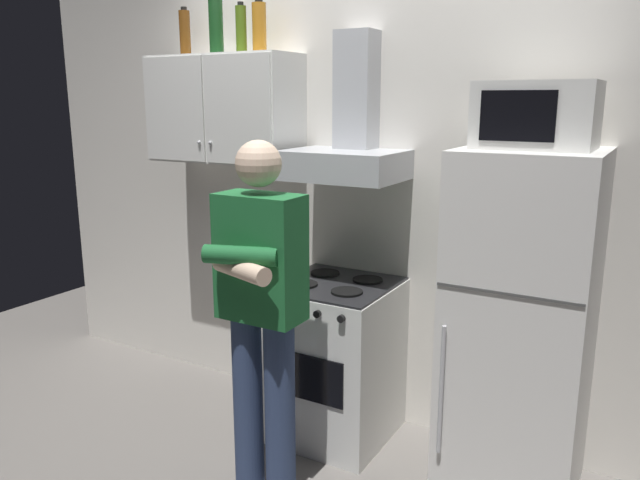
% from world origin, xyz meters
% --- Properties ---
extents(ground_plane, '(7.00, 7.00, 0.00)m').
position_xyz_m(ground_plane, '(0.00, 0.00, 0.00)').
color(ground_plane, slate).
extents(back_wall_tiled, '(4.80, 0.10, 2.70)m').
position_xyz_m(back_wall_tiled, '(0.00, 0.60, 1.35)').
color(back_wall_tiled, silver).
rests_on(back_wall_tiled, ground_plane).
extents(upper_cabinet, '(0.90, 0.37, 0.60)m').
position_xyz_m(upper_cabinet, '(-0.85, 0.37, 1.75)').
color(upper_cabinet, white).
extents(stove_oven, '(0.60, 0.62, 0.87)m').
position_xyz_m(stove_oven, '(-0.05, 0.25, 0.43)').
color(stove_oven, white).
rests_on(stove_oven, ground_plane).
extents(range_hood, '(0.60, 0.44, 0.75)m').
position_xyz_m(range_hood, '(-0.05, 0.38, 1.60)').
color(range_hood, '#B7BABF').
extents(refrigerator, '(0.60, 0.62, 1.60)m').
position_xyz_m(refrigerator, '(0.90, 0.25, 0.80)').
color(refrigerator, white).
rests_on(refrigerator, ground_plane).
extents(microwave, '(0.48, 0.37, 0.28)m').
position_xyz_m(microwave, '(0.90, 0.27, 1.74)').
color(microwave, silver).
rests_on(microwave, refrigerator).
extents(person_standing, '(0.38, 0.33, 1.64)m').
position_xyz_m(person_standing, '(-0.10, -0.36, 0.90)').
color(person_standing, navy).
rests_on(person_standing, ground_plane).
extents(bottle_olive_oil, '(0.06, 0.06, 0.27)m').
position_xyz_m(bottle_olive_oil, '(-0.70, 0.35, 2.18)').
color(bottle_olive_oil, '#4C6B19').
rests_on(bottle_olive_oil, upper_cabinet).
extents(bottle_wine_green, '(0.08, 0.08, 0.35)m').
position_xyz_m(bottle_wine_green, '(-0.86, 0.34, 2.22)').
color(bottle_wine_green, '#19471E').
rests_on(bottle_wine_green, upper_cabinet).
extents(bottle_liquor_amber, '(0.08, 0.08, 0.28)m').
position_xyz_m(bottle_liquor_amber, '(-0.61, 0.40, 2.18)').
color(bottle_liquor_amber, '#B7721E').
rests_on(bottle_liquor_amber, upper_cabinet).
extents(bottle_beer_brown, '(0.06, 0.06, 0.28)m').
position_xyz_m(bottle_beer_brown, '(-1.15, 0.41, 2.18)').
color(bottle_beer_brown, brown).
rests_on(bottle_beer_brown, upper_cabinet).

